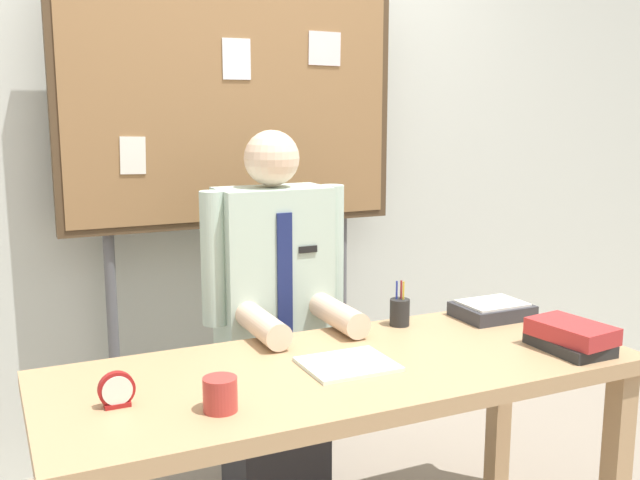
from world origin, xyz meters
The scene contains 10 objects.
back_wall centered at (0.00, 1.20, 1.35)m, with size 6.40×0.08×2.70m, color silver.
desk centered at (0.00, 0.00, 0.65)m, with size 1.79×0.70×0.75m.
person centered at (0.00, 0.57, 0.66)m, with size 0.55×0.56×1.42m.
bulletin_board centered at (0.00, 1.00, 1.48)m, with size 1.41×0.09×2.01m.
book_stack centered at (0.71, -0.19, 0.79)m, with size 0.19×0.27×0.09m.
open_notebook centered at (0.00, -0.02, 0.75)m, with size 0.26×0.22×0.01m, color silver.
desk_clock centered at (-0.67, -0.03, 0.79)m, with size 0.09×0.04×0.09m.
coffee_mug centered at (-0.44, -0.17, 0.79)m, with size 0.09×0.09×0.09m, color #B23833.
pen_holder centered at (0.36, 0.27, 0.79)m, with size 0.07×0.07×0.16m.
paper_tray centered at (0.71, 0.21, 0.77)m, with size 0.26×0.20×0.06m.
Camera 1 is at (-0.96, -1.87, 1.51)m, focal length 41.12 mm.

